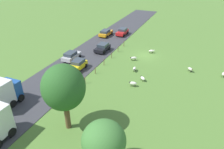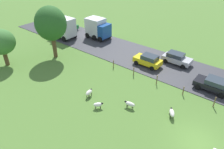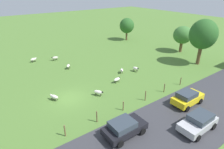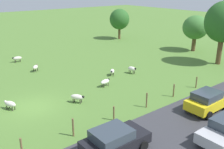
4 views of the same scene
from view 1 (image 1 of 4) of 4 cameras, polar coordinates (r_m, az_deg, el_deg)
ground_plane at (r=41.20m, az=9.23°, el=5.15°), size 160.00×160.00×0.00m
road_strip at (r=44.60m, az=-4.03°, el=7.37°), size 8.00×80.00×0.06m
sheep_0 at (r=37.35m, az=28.22°, el=0.16°), size 0.64×1.21×0.75m
sheep_2 at (r=38.55m, az=5.88°, el=4.52°), size 1.22×1.01×0.75m
sheep_3 at (r=36.72m, az=20.62°, el=1.42°), size 0.98×0.97×0.75m
sheep_4 at (r=30.49m, az=5.77°, el=-2.41°), size 1.14×0.67×0.79m
sheep_5 at (r=32.11m, az=8.38°, el=-1.01°), size 0.97×0.95×0.69m
sheep_6 at (r=42.32m, az=10.76°, el=6.36°), size 1.19×0.88×0.70m
sheep_7 at (r=34.73m, az=6.16°, el=1.61°), size 0.61×1.22×0.72m
tree_0 at (r=21.28m, az=-13.09°, el=-3.55°), size 4.42×4.42×7.61m
tree_2 at (r=17.66m, az=-2.26°, el=-17.70°), size 3.67×3.67×5.21m
fence_post_0 at (r=45.12m, az=3.27°, el=8.42°), size 0.12×0.12×1.20m
fence_post_1 at (r=42.17m, az=1.68°, el=7.03°), size 0.12×0.12×1.28m
fence_post_2 at (r=39.35m, az=-0.13°, el=5.25°), size 0.12×0.12×1.10m
fence_post_3 at (r=36.54m, az=-2.21°, el=3.44°), size 0.12×0.12×1.26m
fence_post_4 at (r=33.88m, az=-4.61°, el=1.14°), size 0.12×0.12×1.18m
fence_post_5 at (r=31.36m, az=-7.40°, el=-1.54°), size 0.12×0.12×1.10m
truck_1 at (r=29.05m, az=-28.11°, el=-4.62°), size 2.77×4.28×3.53m
car_0 at (r=51.54m, az=-1.74°, el=11.36°), size 2.09×4.58×1.49m
car_1 at (r=35.39m, az=-9.37°, el=2.65°), size 2.01×3.85×1.61m
car_2 at (r=39.13m, az=-11.08°, el=5.07°), size 2.07×3.99×1.56m
car_3 at (r=42.34m, az=-2.61°, el=7.41°), size 2.19×3.96×1.51m
car_4 at (r=52.30m, az=2.87°, el=11.65°), size 2.08×4.33×1.58m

